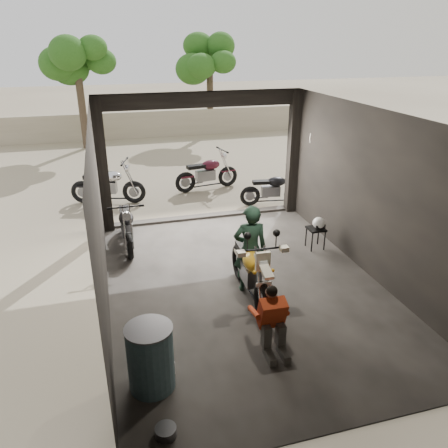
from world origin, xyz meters
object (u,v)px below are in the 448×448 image
outside_bike_c (272,187)px  mechanic (274,324)px  stool (316,231)px  outside_bike_a (107,182)px  outside_bike_b (207,170)px  oil_drum (151,359)px  left_bike (126,222)px  main_bike (251,267)px  sign_post (324,153)px  rider (250,249)px  helmet (319,223)px

outside_bike_c → mechanic: size_ratio=1.56×
stool → outside_bike_a: bearing=135.5°
outside_bike_b → oil_drum: 8.34m
outside_bike_a → left_bike: bearing=-158.5°
outside_bike_c → oil_drum: 7.36m
main_bike → oil_drum: main_bike is taller
left_bike → oil_drum: 4.52m
main_bike → left_bike: 3.43m
outside_bike_c → sign_post: sign_post is taller
rider → mechanic: rider is taller
stool → sign_post: sign_post is taller
main_bike → helmet: 2.56m
left_bike → sign_post: size_ratio=0.66×
outside_bike_b → stool: outside_bike_b is taller
helmet → oil_drum: size_ratio=0.30×
left_bike → rider: 3.26m
outside_bike_c → mechanic: (-2.27, -5.88, -0.03)m
mechanic → helmet: bearing=55.8°
mechanic → stool: size_ratio=2.01×
left_bike → outside_bike_c: left_bike is taller
main_bike → sign_post: bearing=48.9°
mechanic → rider: bearing=85.3°
rider → oil_drum: 2.88m
stool → mechanic: bearing=-125.9°
outside_bike_a → mechanic: outside_bike_a is taller
outside_bike_c → left_bike: bearing=119.1°
main_bike → oil_drum: (-1.96, -1.71, -0.17)m
oil_drum → rider: bearing=44.3°
left_bike → oil_drum: size_ratio=1.77×
stool → oil_drum: 5.15m
stool → main_bike: bearing=-143.0°
outside_bike_b → oil_drum: (-2.65, -7.91, -0.13)m
left_bike → sign_post: (4.91, 0.34, 1.17)m
outside_bike_c → mechanic: 6.30m
outside_bike_c → rider: size_ratio=0.94×
rider → mechanic: bearing=89.8°
main_bike → outside_bike_c: (2.13, 4.40, -0.12)m
main_bike → mechanic: size_ratio=1.93×
rider → stool: 2.36m
left_bike → stool: 4.20m
outside_bike_b → rider: (-0.61, -5.91, 0.24)m
outside_bike_a → mechanic: bearing=-148.2°
stool → left_bike: bearing=162.3°
stool → oil_drum: bearing=-141.0°
left_bike → stool: left_bike is taller
mechanic → left_bike: bearing=115.5°
left_bike → stool: size_ratio=3.35×
rider → helmet: 2.34m
main_bike → outside_bike_c: bearing=66.2°
outside_bike_b → helmet: outside_bike_b is taller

